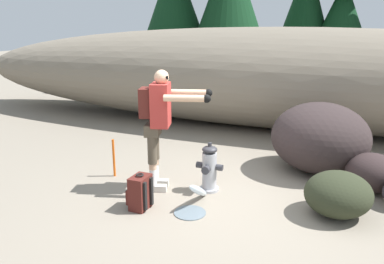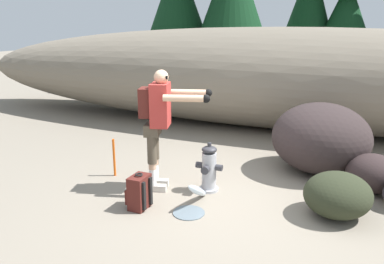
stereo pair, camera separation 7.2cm
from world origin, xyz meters
name	(u,v)px [view 2 (the right image)]	position (x,y,z in m)	size (l,w,h in m)	color
ground_plane	(220,197)	(0.00, 0.00, -0.02)	(56.00, 56.00, 0.04)	gray
dirt_embankment	(277,78)	(0.00, 4.16, 1.13)	(16.78, 3.20, 2.26)	#756B5B
fire_hydrant	(209,169)	(-0.21, 0.12, 0.33)	(0.38, 0.33, 0.71)	#B2B2B7
hydrant_water_jet	(196,195)	(-0.21, -0.39, 0.14)	(0.40, 0.83, 0.45)	silver
utility_worker	(159,116)	(-0.88, -0.07, 1.08)	(1.04, 0.68, 1.71)	beige
spare_backpack	(139,192)	(-0.86, -0.73, 0.22)	(0.30, 0.31, 0.47)	#511E19
boulder_large	(321,138)	(1.18, 1.50, 0.56)	(1.54, 1.49, 1.12)	#322827
boulder_mid	(338,195)	(1.51, 0.00, 0.28)	(0.84, 0.79, 0.56)	#2B301F
boulder_small	(373,173)	(1.94, 0.94, 0.28)	(0.73, 0.67, 0.55)	#322626
pine_tree_right	(347,4)	(1.24, 9.83, 2.97)	(2.21, 2.21, 5.59)	#47331E
survey_stake	(114,158)	(-1.77, 0.10, 0.30)	(0.04, 0.04, 0.60)	#E55914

